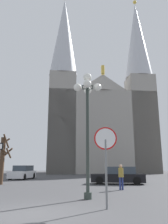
% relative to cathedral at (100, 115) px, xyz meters
% --- Properties ---
extents(ground_plane, '(120.00, 120.00, 0.00)m').
position_rel_cathedral_xyz_m(ground_plane, '(-3.87, -38.73, -11.61)').
color(ground_plane, '#424244').
extents(cathedral, '(22.11, 15.42, 37.57)m').
position_rel_cathedral_xyz_m(cathedral, '(0.00, 0.00, 0.00)').
color(cathedral, gray).
rests_on(cathedral, ground).
extents(stop_sign, '(0.86, 0.08, 2.94)m').
position_rel_cathedral_xyz_m(stop_sign, '(-1.33, -37.69, -9.52)').
color(stop_sign, slate).
rests_on(stop_sign, ground).
extents(street_lamp, '(1.42, 1.42, 6.16)m').
position_rel_cathedral_xyz_m(street_lamp, '(-2.04, -35.27, -7.23)').
color(street_lamp, '#2D3833').
rests_on(street_lamp, ground).
extents(bare_tree, '(1.39, 1.36, 4.05)m').
position_rel_cathedral_xyz_m(bare_tree, '(-9.22, -27.30, -9.54)').
color(bare_tree, '#473323').
rests_on(bare_tree, ground).
extents(parked_car_near_white, '(2.15, 4.31, 1.49)m').
position_rel_cathedral_xyz_m(parked_car_near_white, '(-9.63, -19.97, -10.92)').
color(parked_car_near_white, silver).
rests_on(parked_car_near_white, ground).
extents(parked_car_far_black, '(4.54, 2.21, 1.40)m').
position_rel_cathedral_xyz_m(parked_car_far_black, '(0.40, -26.42, -10.95)').
color(parked_car_far_black, black).
rests_on(parked_car_far_black, ground).
extents(pedestrian_walking, '(0.32, 0.32, 1.57)m').
position_rel_cathedral_xyz_m(pedestrian_walking, '(0.01, -31.18, -10.67)').
color(pedestrian_walking, navy).
rests_on(pedestrian_walking, ground).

